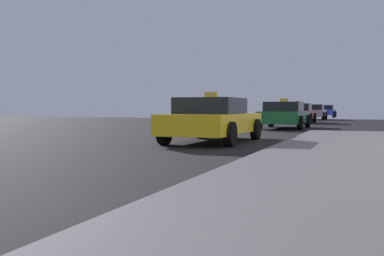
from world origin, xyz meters
TOP-DOWN VIEW (x-y plane):
  - car_yellow at (-0.19, 10.93)m, footprint 2.05×4.51m
  - car_green at (0.29, 20.46)m, footprint 2.06×4.46m
  - car_red at (-0.20, 29.05)m, footprint 1.98×4.23m
  - car_silver at (-0.19, 38.15)m, footprint 2.04×4.14m
  - car_blue at (0.08, 47.03)m, footprint 2.02×4.27m

SIDE VIEW (x-z plane):
  - car_silver at x=-0.19m, z-range 0.01..1.28m
  - car_blue at x=0.08m, z-range 0.01..1.28m
  - car_red at x=-0.20m, z-range -0.07..1.36m
  - car_green at x=0.29m, z-range -0.07..1.36m
  - car_yellow at x=-0.19m, z-range -0.07..1.36m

